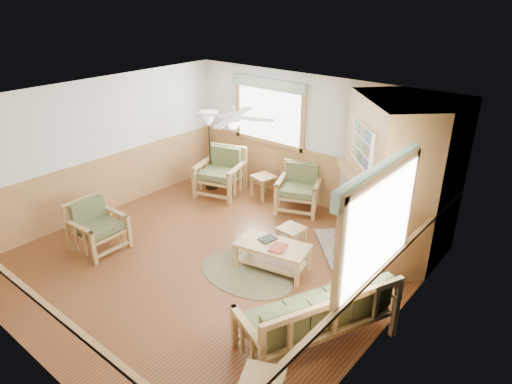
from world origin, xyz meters
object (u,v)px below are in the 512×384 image
Objects in this scene: armchair_left at (98,227)px; end_table_chairs at (264,186)px; sofa at (316,312)px; armchair_back_left at (220,173)px; footstool at (291,236)px; armchair_back_right at (299,189)px; floor_lamp_right at (384,246)px; floor_lamp_left at (210,151)px; coffee_table at (272,257)px.

armchair_left reaches higher than end_table_chairs.
armchair_back_left reaches higher than sofa.
armchair_back_right is at bearing 119.80° from footstool.
armchair_back_right is at bearing -118.52° from sofa.
armchair_back_right is at bearing 149.40° from floor_lamp_right.
floor_lamp_right is at bearing -13.60° from floor_lamp_left.
armchair_back_left is 0.57m from floor_lamp_left.
floor_lamp_left is 1.13× the size of floor_lamp_right.
floor_lamp_right reaches higher than sofa.
end_table_chairs is 1.23× the size of footstool.
footstool is (-1.65, 1.77, -0.29)m from sofa.
floor_lamp_right is at bearing -66.89° from armchair_left.
floor_lamp_left is at bearing -163.62° from end_table_chairs.
end_table_chairs reaches higher than footstool.
armchair_back_left reaches higher than armchair_back_right.
coffee_table is 3.61m from floor_lamp_left.
coffee_table is at bearing -159.94° from floor_lamp_right.
floor_lamp_right is at bearing -23.45° from end_table_chairs.
armchair_left is at bearing -83.16° from floor_lamp_left.
footstool is at bearing 91.81° from coffee_table.
footstool is at bearing -50.24° from armchair_left.
floor_lamp_right is at bearing -53.04° from armchair_back_right.
floor_lamp_left is (-0.40, 0.11, 0.38)m from armchair_back_left.
armchair_left is 2.14× the size of footstool.
coffee_table is 2.86× the size of footstool.
coffee_table is (2.73, 1.42, -0.20)m from armchair_left.
end_table_chairs is 3.82m from floor_lamp_right.
armchair_back_left is at bearing 166.61° from floor_lamp_right.
armchair_back_right is 1.49m from footstool.
armchair_left is at bearing -164.45° from coffee_table.
armchair_back_right is 0.52× the size of floor_lamp_left.
footstool is 0.23× the size of floor_lamp_left.
armchair_back_right is 1.86× the size of end_table_chairs.
floor_lamp_right is (2.54, -1.50, 0.32)m from armchair_back_right.
armchair_left is 0.75× the size of coffee_table.
footstool is (1.66, -1.28, -0.07)m from end_table_chairs.
sofa is at bearing -47.01° from footstool.
armchair_back_right is 0.80× the size of coffee_table.
floor_lamp_left reaches higher than coffee_table.
floor_lamp_left is (-4.56, 2.68, 0.43)m from sofa.
armchair_back_left is 4.44m from floor_lamp_right.
floor_lamp_left reaches higher than sofa.
floor_lamp_left is at bearing 146.73° from armchair_back_left.
armchair_back_right reaches higher than armchair_left.
armchair_back_left is 2.49× the size of footstool.
floor_lamp_right is at bearing 8.05° from coffee_table.
sofa is 1.13× the size of floor_lamp_left.
armchair_left is 3.63m from end_table_chairs.
sofa is 2.44m from footstool.
footstool is at bearing -113.55° from sofa.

